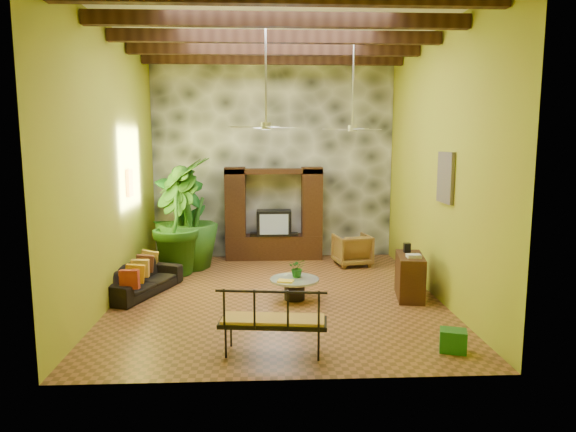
{
  "coord_description": "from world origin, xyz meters",
  "views": [
    {
      "loc": [
        -0.26,
        -9.5,
        2.95
      ],
      "look_at": [
        0.21,
        0.2,
        1.52
      ],
      "focal_mm": 32.0,
      "sensor_mm": 36.0,
      "label": 1
    }
  ],
  "objects": [
    {
      "name": "right_wall",
      "position": [
        3.0,
        0.0,
        2.5
      ],
      "size": [
        0.02,
        7.0,
        5.0
      ],
      "primitive_type": "cube",
      "color": "#B1BF2B",
      "rests_on": "ground"
    },
    {
      "name": "ceiling_beams",
      "position": [
        0.0,
        0.0,
        4.78
      ],
      "size": [
        5.95,
        5.36,
        0.22
      ],
      "color": "#341C10",
      "rests_on": "ceiling"
    },
    {
      "name": "ceiling_fan_front",
      "position": [
        -0.2,
        -0.4,
        3.4
      ],
      "size": [
        1.28,
        1.28,
        1.86
      ],
      "color": "#B4B4B9",
      "rests_on": "ceiling"
    },
    {
      "name": "back_wall",
      "position": [
        0.0,
        3.5,
        2.5
      ],
      "size": [
        6.0,
        0.02,
        5.0
      ],
      "primitive_type": "cube",
      "color": "#B1BF2B",
      "rests_on": "ground"
    },
    {
      "name": "stone_accent_wall",
      "position": [
        0.0,
        3.44,
        2.5
      ],
      "size": [
        5.98,
        0.1,
        4.98
      ],
      "primitive_type": "cube",
      "color": "#33363A",
      "rests_on": "ground"
    },
    {
      "name": "ground",
      "position": [
        0.0,
        0.0,
        0.0
      ],
      "size": [
        7.0,
        7.0,
        0.0
      ],
      "primitive_type": "plane",
      "color": "brown",
      "rests_on": "ground"
    },
    {
      "name": "tall_plant_a",
      "position": [
        -2.17,
        2.57,
        1.16
      ],
      "size": [
        1.48,
        1.38,
        2.33
      ],
      "primitive_type": "imported",
      "rotation": [
        0.0,
        0.0,
        0.61
      ],
      "color": "#185D19",
      "rests_on": "ground"
    },
    {
      "name": "side_console",
      "position": [
        2.49,
        -0.22,
        0.41
      ],
      "size": [
        0.62,
        1.09,
        0.82
      ],
      "primitive_type": "cube",
      "rotation": [
        0.0,
        0.0,
        -0.17
      ],
      "color": "#3E2413",
      "rests_on": "ground"
    },
    {
      "name": "left_wall",
      "position": [
        -3.0,
        0.0,
        2.5
      ],
      "size": [
        0.02,
        7.0,
        5.0
      ],
      "primitive_type": "cube",
      "color": "#B1BF2B",
      "rests_on": "ground"
    },
    {
      "name": "coffee_table",
      "position": [
        0.31,
        -0.24,
        0.26
      ],
      "size": [
        0.92,
        0.92,
        0.4
      ],
      "rotation": [
        0.0,
        0.0,
        0.0
      ],
      "color": "black",
      "rests_on": "ground"
    },
    {
      "name": "tall_plant_b",
      "position": [
        -2.23,
        1.83,
        1.16
      ],
      "size": [
        1.43,
        1.56,
        2.31
      ],
      "primitive_type": "imported",
      "rotation": [
        0.0,
        0.0,
        1.96
      ],
      "color": "#215616",
      "rests_on": "ground"
    },
    {
      "name": "wall_art_mask",
      "position": [
        -2.96,
        1.0,
        2.1
      ],
      "size": [
        0.06,
        0.32,
        0.55
      ],
      "primitive_type": "cube",
      "color": "gold",
      "rests_on": "left_wall"
    },
    {
      "name": "centerpiece_plant",
      "position": [
        0.37,
        -0.13,
        0.58
      ],
      "size": [
        0.33,
        0.29,
        0.36
      ],
      "primitive_type": "imported",
      "rotation": [
        0.0,
        0.0,
        -0.03
      ],
      "color": "#1B5B18",
      "rests_on": "coffee_table"
    },
    {
      "name": "tall_plant_c",
      "position": [
        -2.03,
        2.3,
        1.29
      ],
      "size": [
        1.61,
        1.61,
        2.57
      ],
      "primitive_type": "imported",
      "rotation": [
        0.0,
        0.0,
        4.84
      ],
      "color": "#255616",
      "rests_on": "ground"
    },
    {
      "name": "entertainment_center",
      "position": [
        0.0,
        3.14,
        0.97
      ],
      "size": [
        2.4,
        0.55,
        2.3
      ],
      "color": "black",
      "rests_on": "ground"
    },
    {
      "name": "yellow_tray",
      "position": [
        0.14,
        -0.45,
        0.41
      ],
      "size": [
        0.32,
        0.27,
        0.03
      ],
      "primitive_type": "cube",
      "rotation": [
        0.0,
        0.0,
        -0.26
      ],
      "color": "yellow",
      "rests_on": "coffee_table"
    },
    {
      "name": "ceiling_fan_back",
      "position": [
        1.6,
        1.2,
        3.4
      ],
      "size": [
        1.28,
        1.28,
        1.86
      ],
      "color": "#B4B4B9",
      "rests_on": "ceiling"
    },
    {
      "name": "iron_bench",
      "position": [
        -0.13,
        -2.76,
        0.54
      ],
      "size": [
        1.54,
        0.71,
        0.57
      ],
      "rotation": [
        0.0,
        0.0,
        -0.12
      ],
      "color": "black",
      "rests_on": "ground"
    },
    {
      "name": "sofa",
      "position": [
        -2.65,
        0.29,
        0.28
      ],
      "size": [
        1.4,
        2.06,
        0.56
      ],
      "primitive_type": "imported",
      "rotation": [
        0.0,
        0.0,
        1.2
      ],
      "color": "black",
      "rests_on": "ground"
    },
    {
      "name": "wall_art_painting",
      "position": [
        2.96,
        -0.6,
        2.3
      ],
      "size": [
        0.06,
        0.7,
        0.9
      ],
      "primitive_type": "cube",
      "color": "#235283",
      "rests_on": "right_wall"
    },
    {
      "name": "green_bin",
      "position": [
        2.4,
        -2.74,
        0.16
      ],
      "size": [
        0.43,
        0.37,
        0.32
      ],
      "primitive_type": "cube",
      "rotation": [
        0.0,
        0.0,
        -0.32
      ],
      "color": "#1D6D27",
      "rests_on": "ground"
    },
    {
      "name": "wicker_armchair",
      "position": [
        1.85,
        2.36,
        0.37
      ],
      "size": [
        0.93,
        0.95,
        0.75
      ],
      "primitive_type": "imported",
      "rotation": [
        0.0,
        0.0,
        3.32
      ],
      "color": "olive",
      "rests_on": "ground"
    },
    {
      "name": "ceiling",
      "position": [
        0.0,
        0.0,
        5.0
      ],
      "size": [
        6.0,
        7.0,
        0.02
      ],
      "primitive_type": "cube",
      "color": "silver",
      "rests_on": "back_wall"
    }
  ]
}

